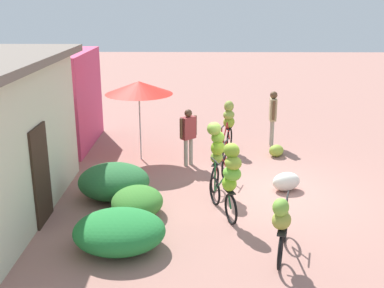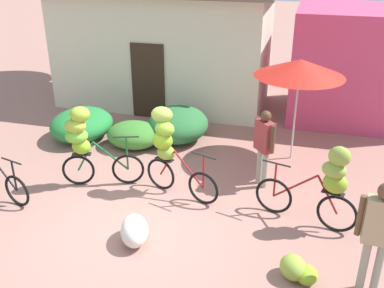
{
  "view_description": "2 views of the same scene",
  "coord_description": "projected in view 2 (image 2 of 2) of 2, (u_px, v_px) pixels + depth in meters",
  "views": [
    {
      "loc": [
        -10.18,
        1.52,
        4.38
      ],
      "look_at": [
        0.95,
        1.68,
        0.9
      ],
      "focal_mm": 43.83,
      "sensor_mm": 36.0,
      "label": 1
    },
    {
      "loc": [
        2.58,
        -5.92,
        4.46
      ],
      "look_at": [
        0.58,
        1.4,
        0.91
      ],
      "focal_mm": 41.5,
      "sensor_mm": 36.0,
      "label": 2
    }
  ],
  "objects": [
    {
      "name": "ground_plane",
      "position": [
        138.0,
        221.0,
        7.68
      ],
      "size": [
        60.0,
        60.0,
        0.0
      ],
      "primitive_type": "plane",
      "color": "#A27165"
    },
    {
      "name": "building_low",
      "position": [
        164.0,
        45.0,
        12.63
      ],
      "size": [
        6.3,
        3.28,
        3.28
      ],
      "color": "beige",
      "rests_on": "ground"
    },
    {
      "name": "shop_pink",
      "position": [
        356.0,
        64.0,
        11.6
      ],
      "size": [
        3.2,
        2.8,
        2.87
      ],
      "primitive_type": "cube",
      "color": "#D1426C",
      "rests_on": "ground"
    },
    {
      "name": "hedge_bush_front_left",
      "position": [
        82.0,
        124.0,
        10.72
      ],
      "size": [
        1.45,
        1.68,
        0.7
      ],
      "primitive_type": "ellipsoid",
      "color": "#257F38",
      "rests_on": "ground"
    },
    {
      "name": "hedge_bush_front_right",
      "position": [
        134.0,
        135.0,
        10.29
      ],
      "size": [
        1.26,
        1.08,
        0.59
      ],
      "primitive_type": "ellipsoid",
      "color": "#3B7E2E",
      "rests_on": "ground"
    },
    {
      "name": "hedge_bush_mid",
      "position": [
        178.0,
        124.0,
        10.59
      ],
      "size": [
        1.44,
        1.62,
        0.79
      ],
      "primitive_type": "ellipsoid",
      "color": "#2A6A36",
      "rests_on": "ground"
    },
    {
      "name": "market_umbrella",
      "position": [
        300.0,
        68.0,
        8.99
      ],
      "size": [
        1.85,
        1.85,
        2.23
      ],
      "color": "beige",
      "rests_on": "ground"
    },
    {
      "name": "bicycle_near_pile",
      "position": [
        84.0,
        140.0,
        8.38
      ],
      "size": [
        1.54,
        0.67,
        1.65
      ],
      "color": "black",
      "rests_on": "ground"
    },
    {
      "name": "bicycle_center_loaded",
      "position": [
        168.0,
        145.0,
        8.14
      ],
      "size": [
        1.54,
        0.63,
        1.69
      ],
      "color": "black",
      "rests_on": "ground"
    },
    {
      "name": "bicycle_by_shop",
      "position": [
        326.0,
        182.0,
        7.17
      ],
      "size": [
        1.72,
        0.6,
        1.52
      ],
      "color": "black",
      "rests_on": "ground"
    },
    {
      "name": "banana_pile_on_ground",
      "position": [
        298.0,
        270.0,
        6.31
      ],
      "size": [
        0.62,
        0.56,
        0.35
      ],
      "color": "#8DB428",
      "rests_on": "ground"
    },
    {
      "name": "produce_sack",
      "position": [
        134.0,
        231.0,
        7.05
      ],
      "size": [
        0.67,
        0.81,
        0.44
      ],
      "primitive_type": "ellipsoid",
      "rotation": [
        0.0,
        0.0,
        1.96
      ],
      "color": "silver",
      "rests_on": "ground"
    },
    {
      "name": "person_vendor",
      "position": [
        379.0,
        228.0,
        5.72
      ],
      "size": [
        0.58,
        0.23,
        1.71
      ],
      "color": "gray",
      "rests_on": "ground"
    },
    {
      "name": "person_bystander",
      "position": [
        264.0,
        141.0,
        8.39
      ],
      "size": [
        0.42,
        0.45,
        1.56
      ],
      "color": "gray",
      "rests_on": "ground"
    }
  ]
}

